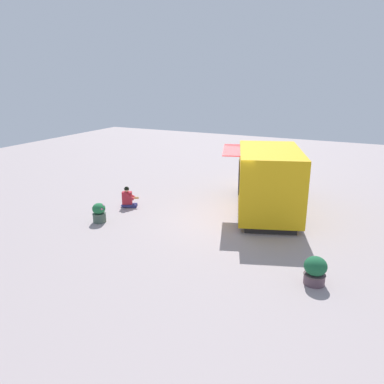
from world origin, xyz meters
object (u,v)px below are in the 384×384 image
Objects in this scene: person_customer at (128,199)px; planter_flowering_near at (99,213)px; food_truck at (267,180)px; planter_flowering_far at (315,270)px.

planter_flowering_near is (1.82, 0.04, 0.04)m from person_customer.
planter_flowering_near is at bearing -51.97° from food_truck.
planter_flowering_far reaches higher than planter_flowering_near.
person_customer is 1.20× the size of planter_flowering_near.
person_customer is 1.82m from planter_flowering_near.
planter_flowering_far is at bearing 82.04° from planter_flowering_near.
food_truck reaches higher than person_customer.
person_customer is at bearing -110.73° from planter_flowering_far.
person_customer is 1.15× the size of planter_flowering_far.
planter_flowering_near is 7.65m from planter_flowering_far.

